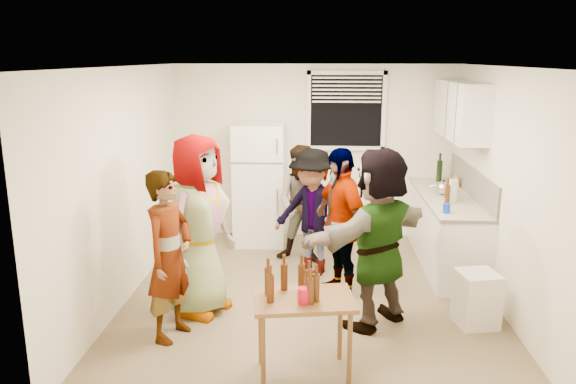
# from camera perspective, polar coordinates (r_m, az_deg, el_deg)

# --- Properties ---
(room) EXTENTS (4.00, 4.50, 2.50)m
(room) POSITION_cam_1_polar(r_m,az_deg,el_deg) (6.34, 2.26, -10.59)
(room) COLOR white
(room) RESTS_ON ground
(window) EXTENTS (1.12, 0.10, 1.06)m
(window) POSITION_cam_1_polar(r_m,az_deg,el_deg) (8.04, 5.93, 8.19)
(window) COLOR white
(window) RESTS_ON room
(refrigerator) EXTENTS (0.70, 0.70, 1.70)m
(refrigerator) POSITION_cam_1_polar(r_m,az_deg,el_deg) (7.91, -2.86, 0.81)
(refrigerator) COLOR white
(refrigerator) RESTS_ON ground
(counter_lower) EXTENTS (0.60, 2.20, 0.86)m
(counter_lower) POSITION_cam_1_polar(r_m,az_deg,el_deg) (7.44, 15.70, -3.86)
(counter_lower) COLOR white
(counter_lower) RESTS_ON ground
(countertop) EXTENTS (0.64, 2.22, 0.04)m
(countertop) POSITION_cam_1_polar(r_m,az_deg,el_deg) (7.33, 15.92, -0.50)
(countertop) COLOR beige
(countertop) RESTS_ON counter_lower
(backsplash) EXTENTS (0.03, 2.20, 0.36)m
(backsplash) POSITION_cam_1_polar(r_m,az_deg,el_deg) (7.35, 18.19, 0.99)
(backsplash) COLOR #A6A298
(backsplash) RESTS_ON countertop
(upper_cabinets) EXTENTS (0.34, 1.60, 0.70)m
(upper_cabinets) POSITION_cam_1_polar(r_m,az_deg,el_deg) (7.37, 17.12, 7.96)
(upper_cabinets) COLOR white
(upper_cabinets) RESTS_ON room
(kettle) EXTENTS (0.30, 0.28, 0.20)m
(kettle) POSITION_cam_1_polar(r_m,az_deg,el_deg) (7.36, 15.46, -0.24)
(kettle) COLOR silver
(kettle) RESTS_ON countertop
(paper_towel) EXTENTS (0.12, 0.12, 0.26)m
(paper_towel) POSITION_cam_1_polar(r_m,az_deg,el_deg) (7.04, 16.27, -0.91)
(paper_towel) COLOR white
(paper_towel) RESTS_ON countertop
(wine_bottle) EXTENTS (0.08, 0.08, 0.30)m
(wine_bottle) POSITION_cam_1_polar(r_m,az_deg,el_deg) (8.11, 15.05, 1.04)
(wine_bottle) COLOR black
(wine_bottle) RESTS_ON countertop
(beer_bottle_counter) EXTENTS (0.06, 0.06, 0.22)m
(beer_bottle_counter) POSITION_cam_1_polar(r_m,az_deg,el_deg) (6.91, 15.83, -1.14)
(beer_bottle_counter) COLOR #47230C
(beer_bottle_counter) RESTS_ON countertop
(blue_cup) EXTENTS (0.08, 0.08, 0.11)m
(blue_cup) POSITION_cam_1_polar(r_m,az_deg,el_deg) (6.51, 15.77, -2.06)
(blue_cup) COLOR #0D31C5
(blue_cup) RESTS_ON countertop
(picture_frame) EXTENTS (0.02, 0.17, 0.14)m
(picture_frame) POSITION_cam_1_polar(r_m,az_deg,el_deg) (7.83, 16.75, 1.03)
(picture_frame) COLOR gold
(picture_frame) RESTS_ON countertop
(trash_bin) EXTENTS (0.44, 0.44, 0.54)m
(trash_bin) POSITION_cam_1_polar(r_m,az_deg,el_deg) (5.94, 18.59, -10.44)
(trash_bin) COLOR white
(trash_bin) RESTS_ON ground
(serving_table) EXTENTS (0.89, 0.66, 0.69)m
(serving_table) POSITION_cam_1_polar(r_m,az_deg,el_deg) (4.96, 1.56, -17.97)
(serving_table) COLOR brown
(serving_table) RESTS_ON ground
(beer_bottle_table) EXTENTS (0.06, 0.06, 0.22)m
(beer_bottle_table) POSITION_cam_1_polar(r_m,az_deg,el_deg) (4.53, 2.29, -11.29)
(beer_bottle_table) COLOR #47230C
(beer_bottle_table) RESTS_ON serving_table
(red_cup) EXTENTS (0.10, 0.10, 0.13)m
(red_cup) POSITION_cam_1_polar(r_m,az_deg,el_deg) (4.54, 1.61, -11.25)
(red_cup) COLOR red
(red_cup) RESTS_ON serving_table
(guest_grey) EXTENTS (2.07, 1.58, 0.59)m
(guest_grey) POSITION_cam_1_polar(r_m,az_deg,el_deg) (6.09, -8.75, -11.81)
(guest_grey) COLOR gray
(guest_grey) RESTS_ON ground
(guest_stripe) EXTENTS (1.72, 1.09, 0.39)m
(guest_stripe) POSITION_cam_1_polar(r_m,az_deg,el_deg) (5.65, -11.56, -14.09)
(guest_stripe) COLOR #141933
(guest_stripe) RESTS_ON ground
(guest_back_left) EXTENTS (1.04, 1.64, 0.58)m
(guest_back_left) POSITION_cam_1_polar(r_m,az_deg,el_deg) (7.39, 1.61, -6.99)
(guest_back_left) COLOR brown
(guest_back_left) RESTS_ON ground
(guest_back_right) EXTENTS (1.63, 1.84, 0.58)m
(guest_back_right) POSITION_cam_1_polar(r_m,az_deg,el_deg) (6.98, 2.41, -8.26)
(guest_back_right) COLOR #444449
(guest_back_right) RESTS_ON ground
(guest_black) EXTENTS (1.93, 1.63, 0.41)m
(guest_black) POSITION_cam_1_polar(r_m,az_deg,el_deg) (6.42, 5.12, -10.33)
(guest_black) COLOR black
(guest_black) RESTS_ON ground
(guest_orange) EXTENTS (2.43, 2.43, 0.53)m
(guest_orange) POSITION_cam_1_polar(r_m,az_deg,el_deg) (5.84, 8.86, -12.99)
(guest_orange) COLOR #E78F5D
(guest_orange) RESTS_ON ground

